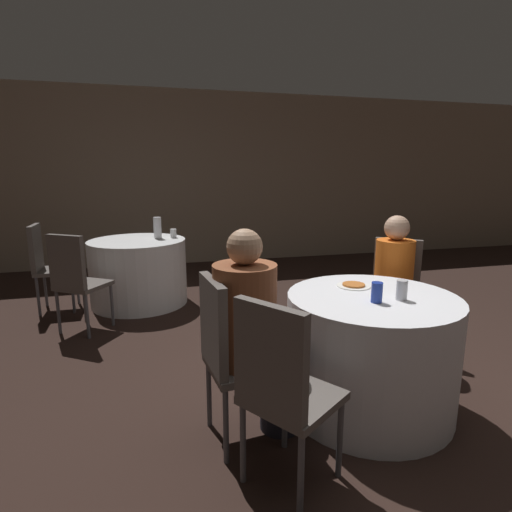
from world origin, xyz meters
The scene contains 16 objects.
ground_plane centered at (0.00, 0.00, 0.00)m, with size 16.00×16.00×0.00m, color black.
wall_back centered at (0.00, 4.62, 1.40)m, with size 16.00×0.06×2.80m.
table_near centered at (0.00, 0.00, 0.38)m, with size 1.07×1.07×0.75m.
table_far centered at (-1.50, 2.57, 0.38)m, with size 1.09×1.09×0.75m.
chair_near_southwest centered at (-0.78, -0.55, 0.57)m, with size 0.56×0.56×0.96m.
chair_near_west centered at (-0.94, -0.12, 0.57)m, with size 0.45×0.45×0.96m.
chair_near_northeast centered at (0.63, 0.71, 0.57)m, with size 0.56×0.56×0.96m.
chair_far_southwest centered at (-2.04, 1.77, 0.57)m, with size 0.55×0.55×0.96m.
chair_far_west centered at (-2.47, 2.54, 0.57)m, with size 0.41×0.41×0.96m.
person_orange_shirt centered at (0.51, 0.58, 0.58)m, with size 0.44×0.45×1.17m.
person_floral_shirt centered at (-0.78, -0.10, 0.62)m, with size 0.51×0.37×1.22m.
pizza_plate_near centered at (-0.02, 0.23, 0.76)m, with size 0.22×0.22×0.02m.
soda_can_silver centered at (0.12, -0.11, 0.81)m, with size 0.07×0.07×0.12m.
soda_can_blue centered at (-0.05, -0.12, 0.81)m, with size 0.07×0.07×0.12m.
bottle_far centered at (-1.27, 2.62, 0.88)m, with size 0.09×0.09×0.25m.
cup_far centered at (-1.09, 2.63, 0.80)m, with size 0.07×0.07×0.10m.
Camera 1 is at (-1.30, -2.13, 1.50)m, focal length 28.00 mm.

